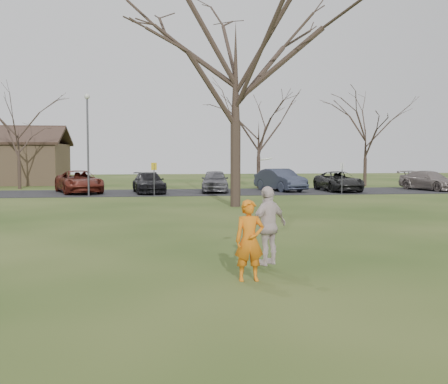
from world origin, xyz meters
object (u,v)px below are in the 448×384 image
Objects in this scene: player_defender at (249,240)px; car_2 at (79,182)px; car_6 at (339,181)px; car_3 at (149,183)px; car_4 at (215,181)px; car_7 at (429,180)px; catching_play at (268,225)px; big_tree at (236,64)px; car_5 at (280,180)px; lamp_post at (88,132)px.

car_2 is (-6.86, 25.72, -0.05)m from player_defender.
player_defender reaches higher than car_6.
player_defender is at bearing -114.73° from car_6.
car_4 is (4.44, 0.34, 0.08)m from car_3.
car_7 is at bearing 0.11° from car_6.
big_tree is at bearing 84.22° from catching_play.
player_defender reaches higher than car_4.
catching_play is (0.59, 0.90, 0.18)m from player_defender.
car_3 is 19.86m from car_7.
big_tree reaches higher than car_2.
car_7 is (10.76, -0.59, -0.09)m from car_5.
catching_play is (-10.18, -24.29, 0.29)m from car_6.
lamp_post is at bearing 165.70° from car_7.
car_7 is 19.40m from big_tree.
lamp_post reaches higher than car_5.
car_6 is (10.77, 25.19, -0.11)m from player_defender.
car_3 is at bearing 94.41° from player_defender.
car_6 is (13.05, 0.06, 0.01)m from car_3.
catching_play reaches higher than car_2.
lamp_post is (-8.09, -2.40, 3.18)m from car_4.
player_defender is 25.24m from car_3.
player_defender is at bearing -91.86° from car_3.
big_tree is at bearing -133.47° from car_5.
car_4 is at bearing 167.31° from car_5.
car_7 is at bearing 54.54° from player_defender.
car_2 is at bearing 162.14° from car_5.
lamp_post is at bearing 103.63° from player_defender.
big_tree is (4.35, -9.56, 6.29)m from car_3.
car_7 is (24.44, -0.33, -0.06)m from car_2.
player_defender is at bearing -88.54° from car_4.
car_3 is 9.14m from car_5.
catching_play is (-16.99, -24.49, 0.29)m from car_7.
car_2 is at bearing 131.35° from big_tree.
player_defender is 26.62m from car_2.
car_3 is 5.30m from lamp_post.
catching_play is at bearing -122.91° from car_5.
car_6 is 6.81m from car_7.
car_3 is 24.41m from catching_play.
car_3 is 13.05m from car_6.
catching_play reaches higher than car_3.
car_7 is (17.58, 25.40, -0.11)m from player_defender.
car_3 is at bearing -169.35° from car_4.
car_7 is at bearing -6.30° from car_3.
car_4 is at bearing 84.38° from player_defender.
car_4 is 15.42m from car_7.
big_tree is at bearing -167.59° from car_7.
car_3 is (4.58, -0.59, -0.06)m from car_2.
car_7 is at bearing 5.64° from lamp_post.
car_5 is at bearing 65.49° from big_tree.
car_5 is (6.82, 25.99, -0.02)m from player_defender.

